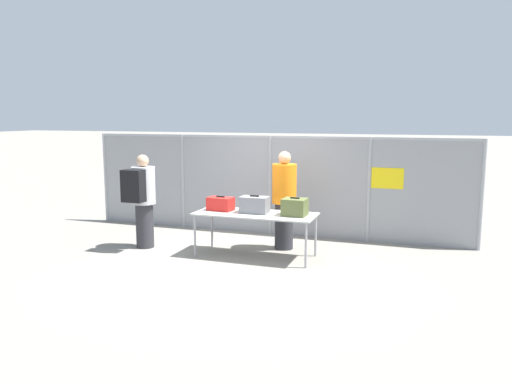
% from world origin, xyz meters
% --- Properties ---
extents(ground_plane, '(120.00, 120.00, 0.00)m').
position_xyz_m(ground_plane, '(0.00, 0.00, 0.00)').
color(ground_plane, gray).
extents(fence_section, '(8.11, 0.07, 2.04)m').
position_xyz_m(fence_section, '(0.02, 1.90, 1.07)').
color(fence_section, '#9EA0A5').
rests_on(fence_section, ground_plane).
extents(inspection_table, '(2.10, 0.85, 0.77)m').
position_xyz_m(inspection_table, '(0.28, 0.17, 0.72)').
color(inspection_table, '#B2B2AD').
rests_on(inspection_table, ground_plane).
extents(suitcase_red, '(0.47, 0.32, 0.26)m').
position_xyz_m(suitcase_red, '(-0.39, 0.21, 0.89)').
color(suitcase_red, red).
rests_on(suitcase_red, inspection_table).
extents(suitcase_grey, '(0.49, 0.31, 0.31)m').
position_xyz_m(suitcase_grey, '(0.26, 0.19, 0.92)').
color(suitcase_grey, slate).
rests_on(suitcase_grey, inspection_table).
extents(suitcase_olive, '(0.41, 0.36, 0.31)m').
position_xyz_m(suitcase_olive, '(0.98, 0.19, 0.92)').
color(suitcase_olive, '#566033').
rests_on(suitcase_olive, inspection_table).
extents(traveler_hooded, '(0.43, 0.67, 1.74)m').
position_xyz_m(traveler_hooded, '(-1.89, 0.03, 0.96)').
color(traveler_hooded, '#2D2D33').
rests_on(traveler_hooded, ground_plane).
extents(security_worker_near, '(0.45, 0.45, 1.81)m').
position_xyz_m(security_worker_near, '(0.60, 0.85, 0.94)').
color(security_worker_near, '#2D2D33').
rests_on(security_worker_near, ground_plane).
extents(utility_trailer, '(4.59, 1.88, 0.67)m').
position_xyz_m(utility_trailer, '(1.92, 4.30, 0.39)').
color(utility_trailer, silver).
rests_on(utility_trailer, ground_plane).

